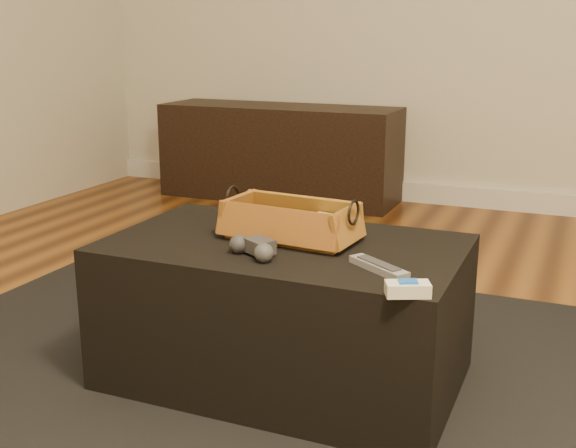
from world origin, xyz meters
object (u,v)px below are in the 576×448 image
at_px(media_cabinet, 280,152).
at_px(cream_gadget, 408,289).
at_px(ottoman, 284,311).
at_px(silver_remote, 379,267).
at_px(wicker_basket, 290,224).
at_px(game_controller, 254,248).
at_px(tv_remote, 282,231).

xyz_separation_m(media_cabinet, cream_gadget, (1.42, -2.50, 0.16)).
distance_m(ottoman, silver_remote, 0.41).
height_order(ottoman, cream_gadget, cream_gadget).
xyz_separation_m(wicker_basket, silver_remote, (0.31, -0.17, -0.04)).
height_order(wicker_basket, cream_gadget, wicker_basket).
bearing_deg(wicker_basket, game_controller, -97.15).
bearing_deg(media_cabinet, tv_remote, -66.12).
xyz_separation_m(ottoman, cream_gadget, (0.43, -0.28, 0.23)).
bearing_deg(tv_remote, wicker_basket, 30.87).
height_order(ottoman, game_controller, game_controller).
bearing_deg(cream_gadget, game_controller, 164.22).
bearing_deg(cream_gadget, media_cabinet, 119.51).
bearing_deg(tv_remote, game_controller, -91.72).
bearing_deg(game_controller, ottoman, 83.19).
bearing_deg(ottoman, wicker_basket, 81.19).
height_order(ottoman, wicker_basket, wicker_basket).
xyz_separation_m(wicker_basket, game_controller, (-0.02, -0.19, -0.02)).
bearing_deg(cream_gadget, ottoman, 146.43).
bearing_deg(media_cabinet, ottoman, -65.97).
bearing_deg(silver_remote, media_cabinet, 119.00).
bearing_deg(game_controller, tv_remote, 89.06).
bearing_deg(tv_remote, media_cabinet, 113.10).
relative_size(game_controller, silver_remote, 0.90).
xyz_separation_m(ottoman, silver_remote, (0.32, -0.14, 0.22)).
bearing_deg(media_cabinet, cream_gadget, -60.49).
relative_size(ottoman, tv_remote, 4.83).
height_order(tv_remote, wicker_basket, wicker_basket).
bearing_deg(cream_gadget, silver_remote, 127.17).
distance_m(ottoman, tv_remote, 0.24).
xyz_separation_m(media_cabinet, tv_remote, (0.97, -2.20, 0.17)).
relative_size(tv_remote, silver_remote, 1.15).
distance_m(wicker_basket, silver_remote, 0.36).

